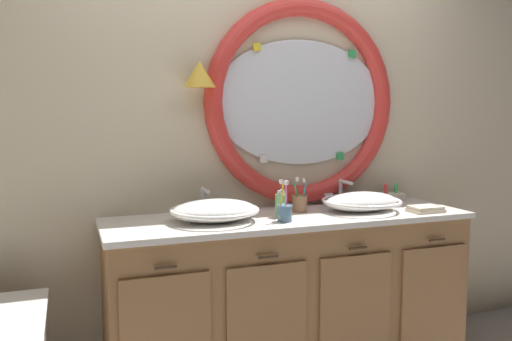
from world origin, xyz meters
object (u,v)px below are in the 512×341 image
Objects in this scene: soap_dispenser at (281,205)px; folded_hand_towel at (425,209)px; sink_basin_left at (215,210)px; toiletry_basket at (391,197)px; toothbrush_holder_right at (300,203)px; sink_basin_right at (361,201)px; toothbrush_holder_left at (284,212)px.

soap_dispenser is 0.83m from folded_hand_towel.
sink_basin_left is 1.22m from toiletry_basket.
toothbrush_holder_right is 0.70m from folded_hand_towel.
sink_basin_right is 0.49m from soap_dispenser.
soap_dispenser reaches higher than toiletry_basket.
folded_hand_towel is 0.37m from toiletry_basket.
toothbrush_holder_left is 0.94m from toiletry_basket.
toiletry_basket is (0.84, 0.22, -0.03)m from soap_dispenser.
sink_basin_left is at bearing 179.31° from soap_dispenser.
toothbrush_holder_right reaches higher than toiletry_basket.
sink_basin_left is at bearing 159.20° from toothbrush_holder_left.
soap_dispenser is at bearing -165.22° from toiletry_basket.
soap_dispenser is at bearing 169.69° from folded_hand_towel.
folded_hand_towel is at bearing -25.53° from sink_basin_right.
toothbrush_holder_right is at bearing 159.43° from folded_hand_towel.
toiletry_basket is (0.68, 0.12, -0.02)m from toothbrush_holder_right.
sink_basin_left is at bearing -180.00° from sink_basin_right.
toothbrush_holder_right is 1.19× the size of toiletry_basket.
folded_hand_towel is (1.17, -0.15, -0.04)m from sink_basin_left.
toothbrush_holder_right is at bearing -169.86° from toiletry_basket.
toothbrush_holder_right is (0.52, 0.09, -0.01)m from sink_basin_left.
toothbrush_holder_left reaches higher than sink_basin_right.
folded_hand_towel is (0.81, -0.15, -0.05)m from soap_dispenser.
soap_dispenser is 0.91× the size of toiletry_basket.
toothbrush_holder_left is (0.33, -0.12, -0.01)m from sink_basin_left.
toothbrush_holder_right is 0.69m from toiletry_basket.
sink_basin_right is at bearing 0.51° from soap_dispenser.
toothbrush_holder_left reaches higher than folded_hand_towel.
folded_hand_towel is at bearing -94.12° from toiletry_basket.
sink_basin_right is 0.35m from toothbrush_holder_right.
sink_basin_right is at bearing 154.47° from folded_hand_towel.
toothbrush_holder_left is 1.45× the size of soap_dispenser.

